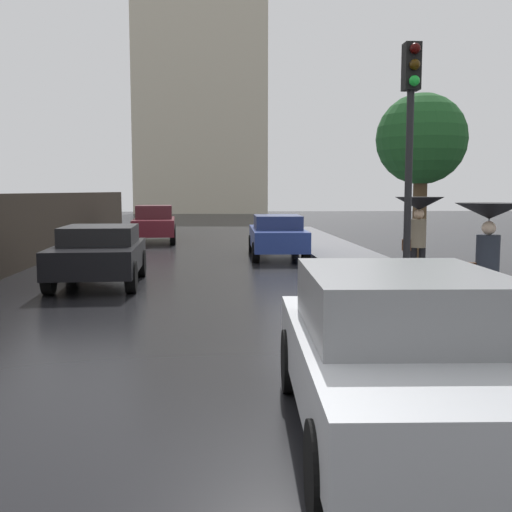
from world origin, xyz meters
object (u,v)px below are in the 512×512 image
car_silver_near_kerb (403,352)px  traffic_light (410,127)px  car_maroon_far_ahead (154,223)px  street_tree_mid (422,141)px  pedestrian_with_umbrella_far (419,214)px  car_black_mid_road (99,253)px  pedestrian_with_umbrella_near (489,228)px  car_blue_behind_camera (277,235)px

car_silver_near_kerb → traffic_light: (1.56, 4.92, 2.40)m
car_maroon_far_ahead → street_tree_mid: street_tree_mid is taller
pedestrian_with_umbrella_far → traffic_light: 3.47m
car_maroon_far_ahead → street_tree_mid: (8.49, -8.31, 2.77)m
car_black_mid_road → car_maroon_far_ahead: (0.07, 11.67, 0.06)m
pedestrian_with_umbrella_far → traffic_light: (-1.15, -2.90, 1.51)m
car_maroon_far_ahead → pedestrian_with_umbrella_near: pedestrian_with_umbrella_near is taller
car_silver_near_kerb → car_black_mid_road: car_silver_near_kerb is taller
car_black_mid_road → car_silver_near_kerb: bearing=112.8°
car_blue_behind_camera → pedestrian_with_umbrella_near: bearing=-78.1°
car_maroon_far_ahead → traffic_light: bearing=106.3°
car_maroon_far_ahead → car_blue_behind_camera: (4.55, -6.13, -0.08)m
car_maroon_far_ahead → street_tree_mid: size_ratio=0.87×
pedestrian_with_umbrella_near → traffic_light: 2.12m
pedestrian_with_umbrella_near → street_tree_mid: (1.84, 8.65, 1.98)m
traffic_light → street_tree_mid: (2.71, 7.54, 0.40)m
car_blue_behind_camera → car_black_mid_road: bearing=-128.9°
traffic_light → pedestrian_with_umbrella_far: bearing=68.4°
traffic_light → street_tree_mid: bearing=70.2°
pedestrian_with_umbrella_far → car_blue_behind_camera: bearing=-56.8°
car_black_mid_road → street_tree_mid: (8.57, 3.36, 2.84)m
car_silver_near_kerb → car_blue_behind_camera: 14.64m
car_maroon_far_ahead → traffic_light: traffic_light is taller
car_silver_near_kerb → street_tree_mid: street_tree_mid is taller
car_silver_near_kerb → pedestrian_with_umbrella_near: size_ratio=2.20×
pedestrian_with_umbrella_near → traffic_light: bearing=139.0°
car_black_mid_road → car_blue_behind_camera: bearing=-132.3°
pedestrian_with_umbrella_far → traffic_light: traffic_light is taller
car_black_mid_road → pedestrian_with_umbrella_far: pedestrian_with_umbrella_far is taller
car_blue_behind_camera → car_maroon_far_ahead: bearing=127.6°
pedestrian_with_umbrella_near → car_blue_behind_camera: bearing=112.0°
car_silver_near_kerb → street_tree_mid: (4.27, 12.46, 2.80)m
street_tree_mid → car_silver_near_kerb: bearing=-108.9°
pedestrian_with_umbrella_near → car_black_mid_road: bearing=152.8°
traffic_light → street_tree_mid: 8.02m
car_silver_near_kerb → traffic_light: 5.69m
car_maroon_far_ahead → car_black_mid_road: bearing=85.9°
car_silver_near_kerb → pedestrian_with_umbrella_near: (2.43, 3.80, 0.82)m
car_blue_behind_camera → street_tree_mid: (3.94, -2.18, 2.85)m
car_silver_near_kerb → traffic_light: traffic_light is taller
car_black_mid_road → pedestrian_with_umbrella_near: size_ratio=2.14×
car_blue_behind_camera → traffic_light: (1.23, -9.72, 2.46)m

